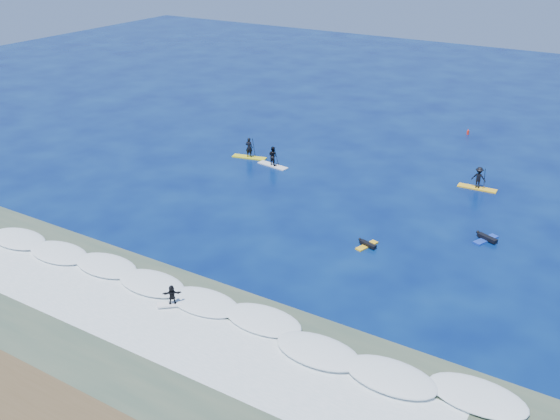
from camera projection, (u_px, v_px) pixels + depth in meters
The scene contains 12 objects.
ground at pixel (278, 234), 44.93m from camera, with size 160.00×160.00×0.00m, color #031046.
wet_sand_strip at pixel (29, 419), 28.36m from camera, with size 90.00×5.00×0.08m, color #4F3D25.
shallow_water at pixel (143, 334), 34.14m from camera, with size 90.00×13.00×0.01m, color #394E3D.
breaking_wave at pixel (190, 300), 37.22m from camera, with size 40.00×6.00×0.30m, color white.
whitewater at pixel (156, 325), 34.91m from camera, with size 34.00×5.00×0.02m, color silver.
sup_paddler_left at pixel (249, 151), 58.77m from camera, with size 3.38×1.49×2.30m.
sup_paddler_center at pixel (273, 158), 56.79m from camera, with size 3.17×1.21×2.17m.
sup_paddler_right at pixel (478, 179), 52.01m from camera, with size 3.23×0.94×2.24m.
prone_paddler_near at pixel (367, 245), 43.17m from camera, with size 1.49×1.95×0.40m.
prone_paddler_far at pixel (486, 238), 43.98m from camera, with size 1.66×2.21×0.45m.
wave_surfer at pixel (172, 296), 36.20m from camera, with size 1.69×1.53×1.30m.
marker_buoy at pixel (468, 132), 65.26m from camera, with size 0.25×0.25×0.60m.
Camera 1 is at (21.03, -33.90, 20.73)m, focal length 40.00 mm.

